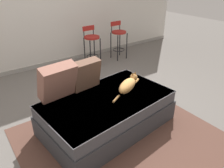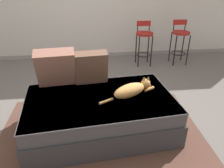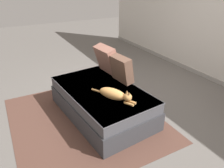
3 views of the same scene
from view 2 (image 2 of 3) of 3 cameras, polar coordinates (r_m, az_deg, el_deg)
name	(u,v)px [view 2 (image 2 of 3)]	position (r m, az deg, el deg)	size (l,w,h in m)	color
ground_plane	(99,111)	(3.09, -3.38, -7.09)	(16.00, 16.00, 0.00)	#66605B
wall_baseboard_trim	(94,55)	(5.04, -4.75, 7.64)	(8.00, 0.02, 0.09)	gray
area_rug	(102,146)	(2.55, -2.50, -15.98)	(2.41, 2.12, 0.01)	brown
couch	(100,114)	(2.63, -3.05, -7.85)	(1.81, 1.18, 0.46)	#353539
throw_pillow_corner	(56,68)	(2.75, -14.44, 4.18)	(0.49, 0.34, 0.49)	#936051
throw_pillow_middle	(91,67)	(2.77, -5.49, 4.38)	(0.43, 0.25, 0.43)	brown
cat	(132,90)	(2.53, 5.18, -1.48)	(0.70, 0.38, 0.19)	tan
bar_stool_near_window	(144,39)	(4.49, 8.39, 11.57)	(0.34, 0.34, 0.87)	black
bar_stool_by_doorway	(180,38)	(4.73, 17.37, 11.38)	(0.34, 0.34, 0.88)	black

